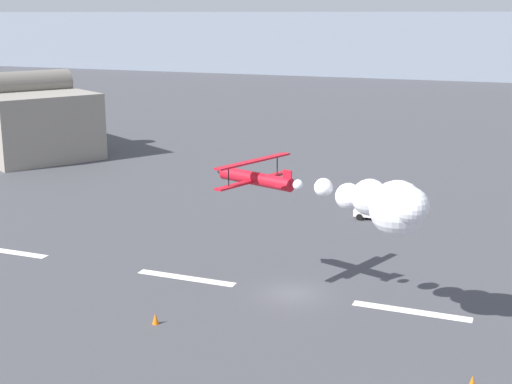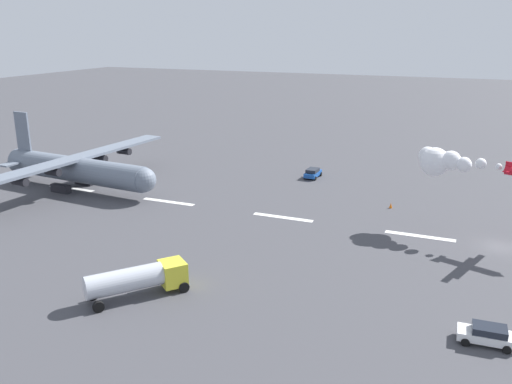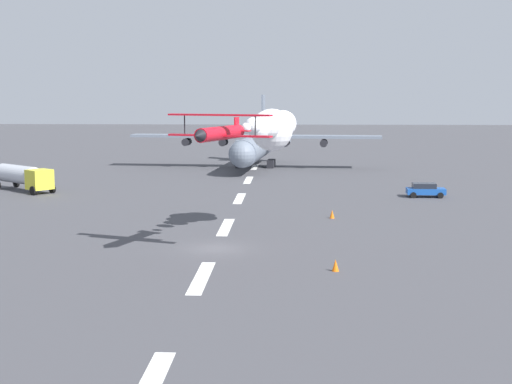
{
  "view_description": "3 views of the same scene",
  "coord_description": "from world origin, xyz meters",
  "px_view_note": "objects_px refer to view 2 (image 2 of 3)",
  "views": [
    {
      "loc": [
        15.5,
        -45.81,
        19.53
      ],
      "look_at": [
        -2.53,
        -0.64,
        7.44
      ],
      "focal_mm": 50.53,
      "sensor_mm": 36.0,
      "label": 1
    },
    {
      "loc": [
        3.82,
        61.57,
        23.32
      ],
      "look_at": [
        29.26,
        0.0,
        2.97
      ],
      "focal_mm": 37.81,
      "sensor_mm": 36.0,
      "label": 2
    },
    {
      "loc": [
        -51.5,
        -5.23,
        10.94
      ],
      "look_at": [
        5.55,
        -2.65,
        3.36
      ],
      "focal_mm": 51.54,
      "sensor_mm": 36.0,
      "label": 3
    }
  ],
  "objects_px": {
    "cargo_transport_plane": "(81,169)",
    "airport_staff_sedan": "(487,334)",
    "fuel_tanker_truck": "(138,279)",
    "stunt_biplane_red": "(448,162)",
    "traffic_cone_far": "(391,205)"
  },
  "relations": [
    {
      "from": "stunt_biplane_red",
      "to": "fuel_tanker_truck",
      "type": "relative_size",
      "value": 1.9
    },
    {
      "from": "cargo_transport_plane",
      "to": "airport_staff_sedan",
      "type": "bearing_deg",
      "value": 159.24
    },
    {
      "from": "stunt_biplane_red",
      "to": "traffic_cone_far",
      "type": "xyz_separation_m",
      "value": [
        6.91,
        -5.61,
        -7.94
      ]
    },
    {
      "from": "airport_staff_sedan",
      "to": "traffic_cone_far",
      "type": "xyz_separation_m",
      "value": [
        12.03,
        -30.36,
        -0.44
      ]
    },
    {
      "from": "stunt_biplane_red",
      "to": "airport_staff_sedan",
      "type": "xyz_separation_m",
      "value": [
        -5.13,
        24.74,
        -7.5
      ]
    },
    {
      "from": "stunt_biplane_red",
      "to": "cargo_transport_plane",
      "type": "bearing_deg",
      "value": 3.92
    },
    {
      "from": "traffic_cone_far",
      "to": "airport_staff_sedan",
      "type": "bearing_deg",
      "value": 111.62
    },
    {
      "from": "stunt_biplane_red",
      "to": "airport_staff_sedan",
      "type": "distance_m",
      "value": 26.36
    },
    {
      "from": "stunt_biplane_red",
      "to": "airport_staff_sedan",
      "type": "bearing_deg",
      "value": 101.7
    },
    {
      "from": "cargo_transport_plane",
      "to": "traffic_cone_far",
      "type": "relative_size",
      "value": 50.29
    },
    {
      "from": "fuel_tanker_truck",
      "to": "airport_staff_sedan",
      "type": "bearing_deg",
      "value": -172.69
    },
    {
      "from": "traffic_cone_far",
      "to": "fuel_tanker_truck",
      "type": "bearing_deg",
      "value": 63.4
    },
    {
      "from": "fuel_tanker_truck",
      "to": "cargo_transport_plane",
      "type": "bearing_deg",
      "value": -42.82
    },
    {
      "from": "airport_staff_sedan",
      "to": "stunt_biplane_red",
      "type": "bearing_deg",
      "value": -78.3
    },
    {
      "from": "airport_staff_sedan",
      "to": "fuel_tanker_truck",
      "type": "bearing_deg",
      "value": 7.31
    },
    {
      "from": "cargo_transport_plane",
      "to": "fuel_tanker_truck",
      "type": "relative_size",
      "value": 4.44
    },
    {
      "from": "stunt_biplane_red",
      "to": "fuel_tanker_truck",
      "type": "distance_m",
      "value": 37.8
    },
    {
      "from": "fuel_tanker_truck",
      "to": "traffic_cone_far",
      "type": "height_order",
      "value": "fuel_tanker_truck"
    },
    {
      "from": "cargo_transport_plane",
      "to": "traffic_cone_far",
      "type": "bearing_deg",
      "value": -168.32
    },
    {
      "from": "airport_staff_sedan",
      "to": "traffic_cone_far",
      "type": "distance_m",
      "value": 32.66
    },
    {
      "from": "cargo_transport_plane",
      "to": "fuel_tanker_truck",
      "type": "height_order",
      "value": "cargo_transport_plane"
    },
    {
      "from": "cargo_transport_plane",
      "to": "airport_staff_sedan",
      "type": "xyz_separation_m",
      "value": [
        -56.07,
        21.25,
        -2.47
      ]
    }
  ]
}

